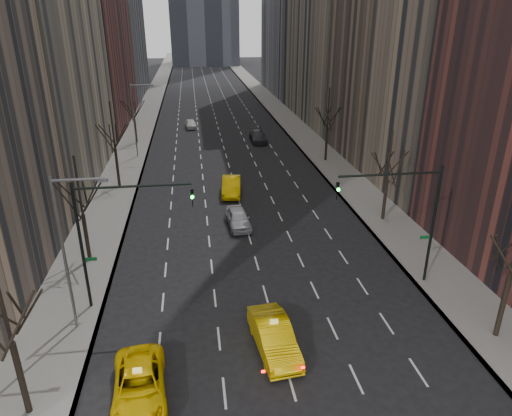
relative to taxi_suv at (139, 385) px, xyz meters
name	(u,v)px	position (x,y,z in m)	size (l,w,h in m)	color
sidewalk_left	(146,117)	(-5.10, 65.69, -0.65)	(4.50, 320.00, 0.15)	slate
sidewalk_right	(281,114)	(19.40, 65.69, -0.65)	(4.50, 320.00, 0.15)	slate
tree_lw_a	(12,344)	(-4.85, -0.31, 3.16)	(3.36, 3.50, 8.28)	black
tree_lw_b	(83,214)	(-4.85, 13.69, 3.00)	(3.36, 3.50, 7.82)	black
tree_lw_c	(115,149)	(-4.85, 29.69, 3.31)	(3.36, 3.50, 8.74)	black
tree_lw_d	(134,118)	(-4.85, 47.69, 2.84)	(3.36, 3.50, 7.36)	black
tree_rw_a	(510,277)	(19.15, 1.69, 3.16)	(3.36, 3.50, 8.28)	black
tree_rw_b	(387,180)	(19.15, 17.69, 3.00)	(3.36, 3.50, 7.82)	black
tree_rw_c	(327,129)	(19.15, 35.69, 3.31)	(3.36, 3.50, 8.74)	black
traffic_mast_left	(109,225)	(-1.96, 7.69, 4.77)	(6.69, 0.39, 8.00)	black
traffic_mast_right	(410,208)	(16.26, 7.69, 4.77)	(6.69, 0.39, 8.00)	black
streetlight_near	(69,240)	(-3.69, 5.69, 4.90)	(2.83, 0.22, 9.00)	slate
streetlight_far	(136,113)	(-3.69, 40.69, 4.90)	(2.83, 0.22, 9.00)	slate
taxi_suv	(139,385)	(0.00, 0.00, 0.00)	(2.39, 5.19, 1.44)	yellow
taxi_sedan	(274,336)	(6.75, 2.40, 0.12)	(1.78, 5.11, 1.68)	#E9B804
silver_sedan_ahead	(238,218)	(6.48, 18.20, 0.03)	(1.78, 4.43, 1.51)	#AEB1B7
far_taxi	(231,186)	(6.61, 25.96, 0.12)	(1.79, 5.13, 1.69)	#FFC805
far_suv_grey	(258,136)	(12.26, 46.19, 0.06)	(2.18, 5.37, 1.56)	#313236
far_car_white	(191,124)	(2.79, 56.34, -0.03)	(1.64, 4.08, 1.39)	white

